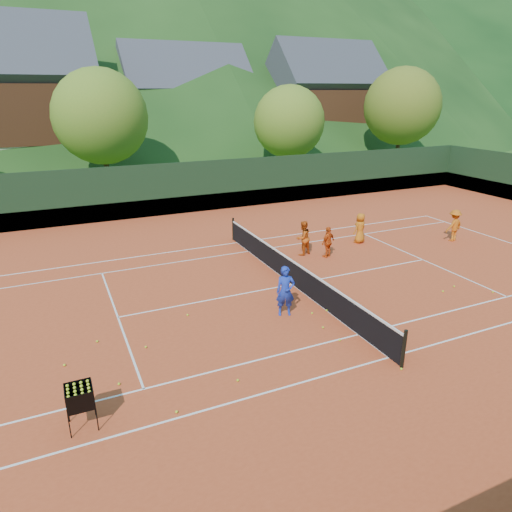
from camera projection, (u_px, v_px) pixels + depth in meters
name	position (u px, v px, depth m)	size (l,w,h in m)	color
ground	(292.00, 285.00, 17.17)	(400.00, 400.00, 0.00)	#285019
clay_court	(292.00, 285.00, 17.16)	(40.00, 24.00, 0.02)	#BD411E
coach	(285.00, 291.00, 14.59)	(0.61, 0.40, 1.66)	#1C34B6
student_a	(303.00, 238.00, 20.03)	(0.75, 0.58, 1.54)	#CE5212
student_b	(328.00, 242.00, 19.76)	(0.80, 0.33, 1.37)	#D54C12
student_c	(360.00, 228.00, 21.62)	(0.71, 0.46, 1.44)	#CC6812
student_d	(454.00, 225.00, 21.89)	(0.99, 0.57, 1.54)	#CE6112
tennis_ball_1	(340.00, 340.00, 13.27)	(0.07, 0.07, 0.07)	#B4DE25
tennis_ball_3	(323.00, 327.00, 13.98)	(0.07, 0.07, 0.07)	#B4DE25
tennis_ball_4	(367.00, 326.00, 14.06)	(0.07, 0.07, 0.07)	#B4DE25
tennis_ball_5	(97.00, 341.00, 13.21)	(0.07, 0.07, 0.07)	#B4DE25
tennis_ball_6	(327.00, 310.00, 15.06)	(0.07, 0.07, 0.07)	#B4DE25
tennis_ball_7	(177.00, 412.00, 10.31)	(0.07, 0.07, 0.07)	#B4DE25
tennis_ball_8	(443.00, 291.00, 16.49)	(0.07, 0.07, 0.07)	#B4DE25
tennis_ball_9	(238.00, 380.00, 11.43)	(0.07, 0.07, 0.07)	#B4DE25
tennis_ball_10	(188.00, 315.00, 14.75)	(0.07, 0.07, 0.07)	#B4DE25
tennis_ball_11	(401.00, 369.00, 11.90)	(0.07, 0.07, 0.07)	#B4DE25
tennis_ball_12	(146.00, 347.00, 12.92)	(0.07, 0.07, 0.07)	#B4DE25
tennis_ball_14	(64.00, 365.00, 12.07)	(0.07, 0.07, 0.07)	#B4DE25
tennis_ball_16	(119.00, 384.00, 11.29)	(0.07, 0.07, 0.07)	#B4DE25
tennis_ball_17	(454.00, 286.00, 16.90)	(0.07, 0.07, 0.07)	#B4DE25
tennis_ball_19	(493.00, 292.00, 16.43)	(0.07, 0.07, 0.07)	#B4DE25
tennis_ball_20	(312.00, 313.00, 14.87)	(0.07, 0.07, 0.07)	#B4DE25
court_lines	(292.00, 284.00, 17.16)	(23.83, 11.03, 0.00)	silver
tennis_net	(293.00, 272.00, 16.99)	(0.10, 12.07, 1.10)	black
perimeter_fence	(293.00, 253.00, 16.73)	(40.40, 24.24, 3.00)	black
ball_hopper	(80.00, 397.00, 9.68)	(0.57, 0.57, 1.00)	black
chalet_left	(8.00, 106.00, 37.00)	(13.80, 9.93, 12.92)	beige
chalet_mid	(186.00, 110.00, 46.87)	(12.65, 8.82, 11.45)	beige
chalet_right	(323.00, 106.00, 48.80)	(11.50, 8.82, 11.91)	beige
tree_b	(101.00, 117.00, 30.94)	(6.40, 6.40, 8.40)	#422A1A
tree_c	(289.00, 122.00, 35.75)	(5.60, 5.60, 7.35)	#42281A
tree_d	(402.00, 106.00, 40.93)	(6.80, 6.80, 8.93)	#3C2418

